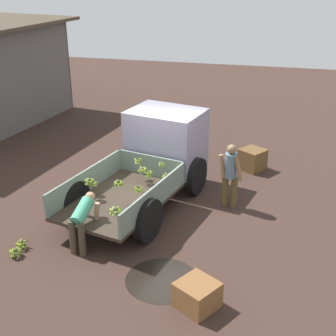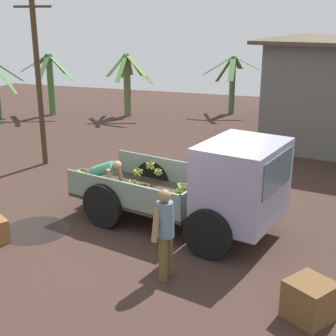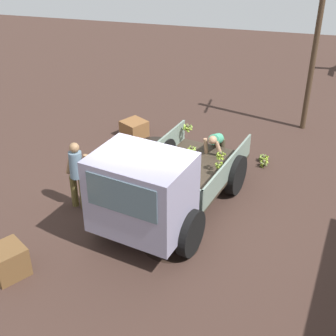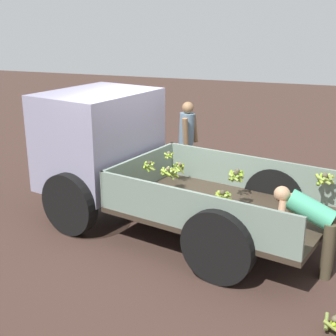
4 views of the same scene
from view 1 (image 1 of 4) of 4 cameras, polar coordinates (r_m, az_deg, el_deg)
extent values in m
plane|color=#3A2821|center=(12.30, -2.02, -3.84)|extent=(36.00, 36.00, 0.00)
cylinder|color=black|center=(9.42, -0.70, -13.48)|extent=(1.46, 1.46, 0.01)
cylinder|color=black|center=(13.22, -2.74, -1.76)|extent=(1.23, 1.23, 0.01)
cube|color=#352B21|center=(11.14, -5.83, -3.95)|extent=(3.40, 2.59, 0.08)
cube|color=slate|center=(11.49, -9.88, -1.49)|extent=(2.97, 0.74, 0.56)
cube|color=slate|center=(10.55, -1.55, -3.53)|extent=(2.97, 0.74, 0.56)
cube|color=slate|center=(12.15, -2.11, 0.30)|extent=(0.49, 1.91, 0.56)
cube|color=#8D89A4|center=(12.69, -0.23, 3.54)|extent=(1.84, 2.19, 1.61)
cube|color=#4C606B|center=(13.20, 1.23, 5.83)|extent=(0.38, 1.49, 0.71)
cylinder|color=black|center=(13.28, -4.52, 0.67)|extent=(1.02, 0.44, 1.00)
cylinder|color=black|center=(12.42, 3.44, -1.00)|extent=(1.02, 0.44, 1.00)
cylinder|color=black|center=(11.37, -11.34, -3.95)|extent=(1.02, 0.44, 1.00)
cylinder|color=black|center=(10.35, -2.45, -6.40)|extent=(1.02, 0.44, 1.00)
sphere|color=#4B4431|center=(11.24, -9.08, -1.71)|extent=(0.07, 0.07, 0.07)
cylinder|color=#92A541|center=(11.29, -9.26, -1.93)|extent=(0.14, 0.07, 0.14)
cylinder|color=olive|center=(11.24, -9.36, -1.97)|extent=(0.14, 0.13, 0.11)
cylinder|color=#7FA224|center=(11.21, -9.22, -2.01)|extent=(0.05, 0.16, 0.10)
cylinder|color=#91A545|center=(11.22, -8.97, -2.06)|extent=(0.13, 0.13, 0.13)
cylinder|color=olive|center=(11.27, -8.86, -2.01)|extent=(0.13, 0.08, 0.15)
cylinder|color=#88A32F|center=(11.29, -8.85, -1.84)|extent=(0.11, 0.15, 0.12)
cylinder|color=#5C752D|center=(11.31, -9.07, -1.86)|extent=(0.09, 0.15, 0.14)
sphere|color=#443E2C|center=(11.00, -9.53, -1.40)|extent=(0.08, 0.08, 0.08)
cylinder|color=#90A822|center=(11.08, -9.59, -1.66)|extent=(0.13, 0.13, 0.17)
cylinder|color=#9CB144|center=(11.05, -9.85, -1.64)|extent=(0.18, 0.04, 0.14)
cylinder|color=olive|center=(11.00, -9.89, -1.70)|extent=(0.16, 0.16, 0.11)
cylinder|color=olive|center=(10.98, -9.63, -1.86)|extent=(0.04, 0.16, 0.16)
cylinder|color=olive|center=(10.97, -9.40, -1.81)|extent=(0.14, 0.16, 0.13)
cylinder|color=olive|center=(11.01, -9.23, -1.77)|extent=(0.16, 0.04, 0.16)
cylinder|color=olive|center=(11.05, -9.23, -1.67)|extent=(0.14, 0.14, 0.16)
cylinder|color=#95AD3E|center=(11.08, -9.41, -1.62)|extent=(0.05, 0.16, 0.16)
sphere|color=brown|center=(11.68, -3.13, -0.02)|extent=(0.06, 0.06, 0.06)
cylinder|color=#83A42A|center=(11.72, -3.45, -0.14)|extent=(0.18, 0.06, 0.10)
cylinder|color=olive|center=(11.68, -3.36, -0.38)|extent=(0.14, 0.13, 0.16)
cylinder|color=olive|center=(11.64, -3.18, -0.38)|extent=(0.05, 0.18, 0.13)
cylinder|color=#9CB12F|center=(11.65, -2.94, -0.37)|extent=(0.16, 0.14, 0.13)
cylinder|color=olive|center=(11.70, -2.82, -0.29)|extent=(0.16, 0.08, 0.15)
cylinder|color=#93A943|center=(11.74, -2.86, -0.13)|extent=(0.12, 0.17, 0.12)
cylinder|color=olive|center=(11.76, -3.14, -0.08)|extent=(0.10, 0.18, 0.12)
sphere|color=brown|center=(9.58, -6.40, -5.00)|extent=(0.09, 0.09, 0.09)
cylinder|color=olive|center=(9.55, -6.54, -5.51)|extent=(0.05, 0.20, 0.13)
cylinder|color=olive|center=(9.55, -6.06, -5.42)|extent=(0.20, 0.13, 0.12)
cylinder|color=#84A73D|center=(9.60, -5.89, -5.23)|extent=(0.21, 0.09, 0.11)
cylinder|color=#75A022|center=(9.67, -6.16, -5.21)|extent=(0.09, 0.18, 0.17)
cylinder|color=olive|center=(9.68, -6.49, -5.03)|extent=(0.14, 0.19, 0.12)
cylinder|color=#8FA94A|center=(9.64, -6.83, -5.17)|extent=(0.20, 0.07, 0.12)
cylinder|color=#8CA340|center=(9.58, -6.84, -5.37)|extent=(0.18, 0.17, 0.13)
sphere|color=brown|center=(11.58, -0.22, -0.78)|extent=(0.08, 0.08, 0.08)
cylinder|color=#98AC3B|center=(11.59, -0.41, -1.16)|extent=(0.12, 0.12, 0.16)
cylinder|color=olive|center=(11.55, -0.16, -1.18)|extent=(0.10, 0.15, 0.14)
cylinder|color=olive|center=(11.60, 0.06, -1.08)|extent=(0.15, 0.06, 0.15)
cylinder|color=#8CA834|center=(11.66, -0.11, -0.81)|extent=(0.05, 0.18, 0.10)
cylinder|color=#84A736|center=(11.64, -0.47, -0.91)|extent=(0.17, 0.11, 0.12)
sphere|color=brown|center=(11.64, -0.79, 0.60)|extent=(0.06, 0.06, 0.06)
cylinder|color=olive|center=(11.66, -1.05, 0.46)|extent=(0.13, 0.06, 0.08)
cylinder|color=#7EA426|center=(11.63, -0.91, 0.31)|extent=(0.07, 0.11, 0.11)
cylinder|color=olive|center=(11.61, -0.79, 0.34)|extent=(0.06, 0.13, 0.09)
cylinder|color=olive|center=(11.63, -0.57, 0.40)|extent=(0.13, 0.06, 0.08)
cylinder|color=#95AD3B|center=(11.68, -0.62, 0.39)|extent=(0.10, 0.08, 0.12)
cylinder|color=olive|center=(11.70, -0.71, 0.46)|extent=(0.05, 0.12, 0.11)
cylinder|color=#90A23A|center=(11.70, -0.93, 0.48)|extent=(0.11, 0.10, 0.10)
sphere|color=#403A29|center=(10.71, -6.05, -1.65)|extent=(0.08, 0.08, 0.08)
cylinder|color=olive|center=(10.79, -6.07, -1.71)|extent=(0.10, 0.17, 0.11)
cylinder|color=#8DA240|center=(10.77, -6.33, -1.78)|extent=(0.17, 0.08, 0.11)
cylinder|color=olive|center=(10.73, -6.35, -1.96)|extent=(0.15, 0.10, 0.13)
cylinder|color=#87A743|center=(10.68, -6.27, -1.98)|extent=(0.09, 0.17, 0.10)
cylinder|color=#8CAE23|center=(10.68, -5.98, -2.05)|extent=(0.11, 0.16, 0.13)
cylinder|color=olive|center=(10.69, -5.76, -1.95)|extent=(0.17, 0.09, 0.10)
cylinder|color=#96B14B|center=(10.75, -5.80, -1.97)|extent=(0.13, 0.09, 0.16)
cylinder|color=olive|center=(10.78, -5.84, -1.76)|extent=(0.08, 0.17, 0.12)
sphere|color=#3F3929|center=(11.64, -2.41, -0.48)|extent=(0.07, 0.07, 0.07)
cylinder|color=#88AA2F|center=(11.63, -2.64, -0.78)|extent=(0.13, 0.14, 0.13)
cylinder|color=olive|center=(11.62, -2.45, -0.86)|extent=(0.05, 0.14, 0.15)
cylinder|color=olive|center=(11.64, -2.26, -0.84)|extent=(0.13, 0.10, 0.15)
cylinder|color=olive|center=(11.66, -2.14, -0.73)|extent=(0.15, 0.08, 0.14)
cylinder|color=#90AE27|center=(11.70, -2.21, -0.63)|extent=(0.11, 0.15, 0.13)
cylinder|color=olive|center=(11.71, -2.42, -0.50)|extent=(0.09, 0.17, 0.09)
cylinder|color=#8EA748|center=(11.69, -2.58, -0.74)|extent=(0.13, 0.07, 0.15)
sphere|color=#413A2A|center=(11.89, -3.69, 1.08)|extent=(0.06, 0.06, 0.06)
cylinder|color=olive|center=(11.96, -3.63, 1.04)|extent=(0.05, 0.17, 0.09)
cylinder|color=#587719|center=(11.95, -3.85, 0.88)|extent=(0.13, 0.10, 0.14)
cylinder|color=#90A341|center=(11.90, -3.99, 0.85)|extent=(0.16, 0.09, 0.11)
cylinder|color=olive|center=(11.88, -3.90, 0.76)|extent=(0.11, 0.14, 0.13)
cylinder|color=#8BA948|center=(11.87, -3.68, 0.70)|extent=(0.07, 0.13, 0.15)
cylinder|color=olive|center=(11.90, -3.48, 0.75)|extent=(0.13, 0.05, 0.15)
cylinder|color=olive|center=(11.93, -3.41, 0.90)|extent=(0.14, 0.12, 0.12)
sphere|color=#4E4632|center=(10.69, -3.64, -2.32)|extent=(0.07, 0.07, 0.07)
cylinder|color=olive|center=(10.77, -3.78, -2.45)|extent=(0.15, 0.16, 0.14)
cylinder|color=olive|center=(10.71, -3.93, -2.72)|extent=(0.15, 0.11, 0.17)
cylinder|color=olive|center=(10.63, -3.64, -2.72)|extent=(0.09, 0.20, 0.11)
cylinder|color=olive|center=(10.70, -3.32, -2.70)|extent=(0.16, 0.04, 0.17)
cylinder|color=olive|center=(10.76, -3.45, -2.62)|extent=(0.09, 0.14, 0.18)
cube|color=#5D5A54|center=(21.95, -18.67, 12.37)|extent=(1.06, 5.99, 3.59)
cube|color=#5D5A54|center=(17.47, -18.58, 9.68)|extent=(6.96, 1.22, 3.59)
cylinder|color=brown|center=(11.86, 8.04, -2.95)|extent=(0.17, 0.17, 0.82)
cylinder|color=brown|center=(11.90, 6.95, -2.80)|extent=(0.17, 0.17, 0.82)
cylinder|color=slate|center=(11.56, 7.67, 0.31)|extent=(0.35, 0.33, 0.65)
sphere|color=#8C6746|center=(11.38, 7.77, 2.28)|extent=(0.23, 0.23, 0.23)
cylinder|color=#8C6746|center=(11.46, 8.58, -0.09)|extent=(0.13, 0.26, 0.61)
cylinder|color=#8C6746|center=(11.56, 6.62, 0.20)|extent=(0.12, 0.20, 0.61)
cylinder|color=#433A29|center=(10.18, -11.53, -8.25)|extent=(0.16, 0.16, 0.77)
cylinder|color=#433A29|center=(10.08, -10.45, -8.50)|extent=(0.16, 0.16, 0.77)
cylinder|color=#46A87F|center=(10.08, -10.43, -5.19)|extent=(0.69, 0.35, 0.49)
sphere|color=tan|center=(10.30, -9.47, -3.48)|extent=(0.22, 0.22, 0.22)
cylinder|color=tan|center=(10.51, -10.38, -4.97)|extent=(0.13, 0.31, 0.57)
cylinder|color=tan|center=(10.29, -8.68, -5.61)|extent=(0.12, 0.18, 0.58)
sphere|color=brown|center=(10.69, -17.44, -8.56)|extent=(0.08, 0.08, 0.08)
cylinder|color=#637618|center=(10.73, -17.08, -8.91)|extent=(0.16, 0.12, 0.19)
cylinder|color=olive|center=(10.77, -17.17, -8.54)|extent=(0.04, 0.21, 0.12)
cylinder|color=olive|center=(10.77, -17.72, -8.63)|extent=(0.21, 0.10, 0.12)
cylinder|color=#90AD22|center=(10.73, -17.70, -8.99)|extent=(0.16, 0.13, 0.19)
cylinder|color=olive|center=(10.65, -17.61, -9.02)|extent=(0.06, 0.21, 0.12)
cylinder|color=olive|center=(10.69, -17.22, -9.07)|extent=(0.16, 0.12, 0.19)
sphere|color=brown|center=(10.47, -18.09, -9.49)|extent=(0.08, 0.08, 0.08)
cylinder|color=#87B124|center=(10.53, -18.43, -9.78)|extent=(0.20, 0.10, 0.16)
cylinder|color=olive|center=(10.47, -18.47, -9.86)|extent=(0.14, 0.20, 0.12)
cylinder|color=olive|center=(10.44, -18.16, -9.99)|extent=(0.10, 0.21, 0.14)
cylinder|color=olive|center=(10.44, -17.85, -9.93)|extent=(0.20, 0.15, 0.13)
cylinder|color=olive|center=(10.48, -17.65, -9.81)|extent=(0.20, 0.08, 0.15)
cylinder|color=olive|center=(10.54, -17.73, -9.61)|extent=(0.11, 0.20, 0.15)
cylinder|color=#92A840|center=(10.57, -18.00, -9.64)|extent=(0.12, 0.18, 0.17)
cylinder|color=olive|center=(10.56, -18.25, -9.56)|extent=(0.19, 0.15, 0.14)
cube|color=brown|center=(8.68, 3.57, -15.19)|extent=(0.91, 0.91, 0.50)
cube|color=brown|center=(14.16, 10.25, 1.04)|extent=(0.89, 0.89, 0.63)
camera|label=2|loc=(14.38, 39.63, 13.87)|focal=50.00mm
camera|label=3|loc=(19.74, -2.16, 25.97)|focal=50.00mm
camera|label=4|loc=(12.75, -37.14, 8.15)|focal=50.00mm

